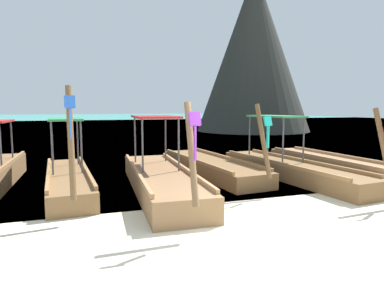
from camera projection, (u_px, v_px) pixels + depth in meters
The scene contains 8 objects.
ground at pixel (272, 241), 5.69m from camera, with size 120.00×120.00×0.00m, color beige.
sea_water at pixel (99, 120), 64.66m from camera, with size 120.00×120.00×0.00m, color #2DB29E.
longtail_boat_blue_ribbon at pixel (68, 178), 9.23m from camera, with size 1.47×5.64×2.73m.
longtail_boat_violet_ribbon at pixel (160, 179), 9.07m from camera, with size 1.63×6.52×2.39m.
longtail_boat_turquoise_ribbon at pixel (211, 166), 11.50m from camera, with size 1.88×6.34×2.38m.
longtail_boat_pink_ribbon at pixel (289, 168), 10.75m from camera, with size 1.79×6.66×2.28m.
longtail_boat_yellow_ribbon at pixel (337, 165), 11.76m from camera, with size 1.33×7.20×2.32m.
karst_rock at pixel (255, 54), 32.37m from camera, with size 10.90×10.90×15.44m.
Camera 1 is at (-3.01, -4.77, 2.27)m, focal length 31.09 mm.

